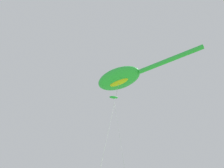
# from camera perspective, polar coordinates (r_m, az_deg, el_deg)

# --- Properties ---
(big_show_kite) EXTENTS (5.09, 11.18, 20.43)m
(big_show_kite) POSITION_cam_1_polar(r_m,az_deg,el_deg) (24.72, 2.46, 1.55)
(big_show_kite) COLOR green
(big_show_kite) RESTS_ON ground
(small_kite_bird_shape) EXTENTS (4.39, 1.40, 23.19)m
(small_kite_bird_shape) POSITION_cam_1_polar(r_m,az_deg,el_deg) (31.19, 0.45, -3.65)
(small_kite_bird_shape) COLOR green
(small_kite_bird_shape) RESTS_ON ground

